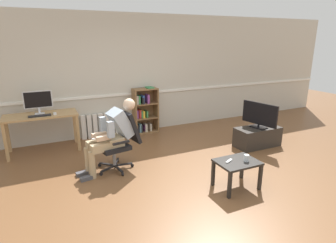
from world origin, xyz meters
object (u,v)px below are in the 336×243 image
(keyboard, at_px, (40,116))
(computer_mouse, at_px, (55,114))
(imac_monitor, at_px, (38,101))
(radiator, at_px, (101,125))
(tv_screen, at_px, (260,115))
(drinking_glass, at_px, (246,158))
(coffee_table, at_px, (237,165))
(office_chair, at_px, (121,138))
(spare_remote, at_px, (229,161))
(person_seated, at_px, (112,134))
(bookshelf, at_px, (144,111))
(tv_stand, at_px, (257,137))
(computer_desk, at_px, (41,120))

(keyboard, bearing_deg, computer_mouse, 4.29)
(imac_monitor, relative_size, keyboard, 1.31)
(computer_mouse, distance_m, radiator, 1.19)
(computer_mouse, bearing_deg, tv_screen, -21.10)
(drinking_glass, bearing_deg, coffee_table, 153.15)
(radiator, bearing_deg, tv_screen, -34.94)
(computer_mouse, distance_m, tv_screen, 4.03)
(radiator, bearing_deg, office_chair, -90.51)
(computer_mouse, xyz_separation_m, spare_remote, (2.16, -2.58, -0.34))
(person_seated, bearing_deg, bookshelf, 134.98)
(coffee_table, bearing_deg, person_seated, 137.69)
(person_seated, relative_size, tv_stand, 1.28)
(person_seated, height_order, tv_stand, person_seated)
(computer_desk, relative_size, office_chair, 1.35)
(computer_mouse, height_order, bookshelf, bookshelf)
(imac_monitor, relative_size, bookshelf, 0.48)
(computer_mouse, distance_m, bookshelf, 2.02)
(computer_mouse, bearing_deg, keyboard, -175.71)
(imac_monitor, relative_size, radiator, 0.60)
(imac_monitor, height_order, tv_stand, imac_monitor)
(bookshelf, distance_m, radiator, 1.04)
(tv_screen, height_order, spare_remote, tv_screen)
(bookshelf, height_order, coffee_table, bookshelf)
(tv_stand, height_order, spare_remote, spare_remote)
(radiator, distance_m, coffee_table, 3.40)
(computer_mouse, relative_size, tv_stand, 0.11)
(imac_monitor, distance_m, tv_screen, 4.35)
(coffee_table, distance_m, drinking_glass, 0.18)
(office_chair, xyz_separation_m, tv_screen, (2.82, -0.22, 0.14))
(computer_desk, height_order, computer_mouse, computer_mouse)
(tv_stand, distance_m, tv_screen, 0.47)
(computer_desk, bearing_deg, radiator, 17.98)
(tv_screen, bearing_deg, imac_monitor, 54.77)
(keyboard, height_order, person_seated, person_seated)
(keyboard, relative_size, coffee_table, 0.65)
(drinking_glass, bearing_deg, bookshelf, 98.08)
(office_chair, relative_size, tv_screen, 1.27)
(keyboard, height_order, office_chair, office_chair)
(computer_mouse, bearing_deg, person_seated, -58.14)
(radiator, bearing_deg, tv_stand, -34.96)
(imac_monitor, bearing_deg, computer_mouse, -36.99)
(computer_desk, distance_m, computer_mouse, 0.31)
(bookshelf, height_order, drinking_glass, bookshelf)
(tv_stand, distance_m, spare_remote, 1.97)
(keyboard, height_order, tv_screen, tv_screen)
(office_chair, xyz_separation_m, tv_stand, (2.82, -0.22, -0.33))
(office_chair, relative_size, spare_remote, 6.58)
(tv_screen, bearing_deg, spare_remote, 112.47)
(coffee_table, bearing_deg, computer_desk, 132.72)
(radiator, xyz_separation_m, drinking_glass, (1.44, -3.19, 0.20))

